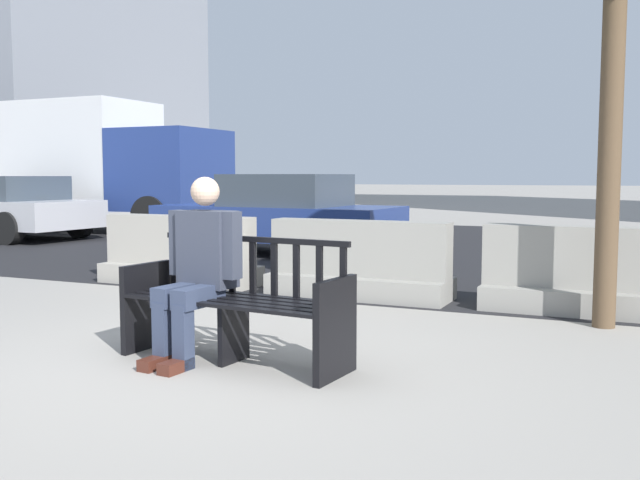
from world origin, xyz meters
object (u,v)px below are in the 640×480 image
(jersey_barrier_right, at_px, (589,278))
(seated_person, at_px, (199,264))
(jersey_barrier_left, at_px, (180,256))
(delivery_truck, at_px, (81,161))
(street_bench, at_px, (236,307))
(jersey_barrier_centre, at_px, (359,266))
(car_sedan_far, at_px, (4,207))
(car_sedan_mid, at_px, (280,215))

(jersey_barrier_right, bearing_deg, seated_person, -129.83)
(jersey_barrier_left, height_order, delivery_truck, delivery_truck)
(street_bench, distance_m, jersey_barrier_centre, 2.89)
(seated_person, xyz_separation_m, jersey_barrier_left, (-2.22, 2.90, -0.35))
(street_bench, bearing_deg, jersey_barrier_left, 131.10)
(car_sedan_far, bearing_deg, car_sedan_mid, -2.16)
(jersey_barrier_right, bearing_deg, street_bench, -126.70)
(seated_person, distance_m, car_sedan_far, 11.44)
(seated_person, height_order, jersey_barrier_right, seated_person)
(jersey_barrier_centre, height_order, jersey_barrier_left, same)
(car_sedan_far, bearing_deg, jersey_barrier_right, -17.46)
(delivery_truck, bearing_deg, seated_person, -44.06)
(jersey_barrier_left, xyz_separation_m, car_sedan_mid, (-0.42, 3.50, 0.33))
(jersey_barrier_right, xyz_separation_m, car_sedan_mid, (-5.11, 3.45, 0.33))
(jersey_barrier_right, bearing_deg, delivery_truck, 152.73)
(jersey_barrier_centre, bearing_deg, car_sedan_far, 158.30)
(jersey_barrier_left, bearing_deg, jersey_barrier_centre, 0.20)
(car_sedan_mid, bearing_deg, jersey_barrier_right, -34.01)
(street_bench, relative_size, jersey_barrier_right, 0.86)
(car_sedan_mid, bearing_deg, delivery_truck, 158.48)
(delivery_truck, bearing_deg, jersey_barrier_left, -40.77)
(jersey_barrier_centre, distance_m, delivery_truck, 11.37)
(jersey_barrier_centre, xyz_separation_m, delivery_truck, (-9.47, 6.14, 1.35))
(seated_person, bearing_deg, jersey_barrier_left, 127.43)
(jersey_barrier_centre, xyz_separation_m, car_sedan_mid, (-2.76, 3.50, 0.33))
(jersey_barrier_left, xyz_separation_m, delivery_truck, (-7.13, 6.15, 1.35))
(car_sedan_mid, bearing_deg, seated_person, -67.56)
(car_sedan_mid, distance_m, car_sedan_far, 6.66)
(car_sedan_far, bearing_deg, street_bench, -34.67)
(seated_person, distance_m, jersey_barrier_left, 3.67)
(car_sedan_far, xyz_separation_m, delivery_truck, (-0.05, 2.39, 1.02))
(street_bench, height_order, jersey_barrier_left, street_bench)
(car_sedan_far, bearing_deg, jersey_barrier_centre, -21.70)
(jersey_barrier_centre, relative_size, jersey_barrier_left, 1.00)
(jersey_barrier_centre, xyz_separation_m, jersey_barrier_left, (-2.34, -0.01, 0.00))
(jersey_barrier_left, bearing_deg, car_sedan_far, 152.05)
(street_bench, relative_size, jersey_barrier_centre, 0.86)
(jersey_barrier_centre, bearing_deg, delivery_truck, 147.04)
(jersey_barrier_left, distance_m, delivery_truck, 9.51)
(seated_person, xyz_separation_m, jersey_barrier_centre, (0.12, 2.91, -0.35))
(seated_person, bearing_deg, jersey_barrier_centre, 87.67)
(car_sedan_mid, distance_m, delivery_truck, 7.28)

